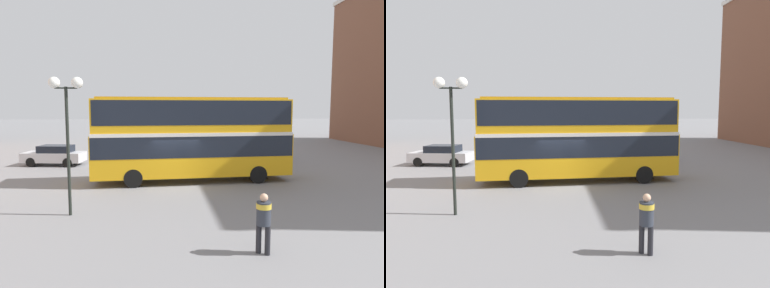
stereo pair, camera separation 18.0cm
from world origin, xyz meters
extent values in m
plane|color=slate|center=(0.00, 0.00, 0.00)|extent=(240.00, 240.00, 0.00)
cube|color=gold|center=(0.95, 1.05, 1.57)|extent=(11.16, 3.25, 2.30)
cube|color=gold|center=(0.95, 1.05, 3.68)|extent=(10.99, 3.16, 1.93)
cube|color=black|center=(0.95, 1.05, 2.09)|extent=(11.05, 3.27, 1.13)
cube|color=black|center=(0.95, 1.05, 3.91)|extent=(10.82, 3.18, 1.31)
cube|color=silver|center=(0.95, 1.05, 2.75)|extent=(11.05, 3.27, 0.20)
cube|color=#BE8611|center=(0.95, 1.05, 4.69)|extent=(10.48, 2.95, 0.10)
cylinder|color=black|center=(4.40, 2.41, 0.49)|extent=(1.00, 0.36, 0.98)
cylinder|color=black|center=(4.55, 0.16, 0.49)|extent=(1.00, 0.36, 0.98)
cylinder|color=black|center=(-2.42, 1.96, 0.49)|extent=(1.00, 0.36, 0.98)
cylinder|color=black|center=(-2.27, -0.30, 0.49)|extent=(1.00, 0.36, 0.98)
cylinder|color=#232328|center=(2.18, -9.04, 0.42)|extent=(0.16, 0.16, 0.85)
cylinder|color=#232328|center=(1.96, -8.88, 0.42)|extent=(0.16, 0.16, 0.85)
cylinder|color=#2D333D|center=(2.07, -8.96, 1.18)|extent=(0.57, 0.57, 0.67)
cylinder|color=gold|center=(2.07, -8.96, 1.40)|extent=(0.60, 0.60, 0.15)
sphere|color=#D8A884|center=(2.07, -8.96, 1.64)|extent=(0.23, 0.23, 0.23)
cube|color=maroon|center=(6.46, 8.69, 0.69)|extent=(4.40, 1.86, 0.85)
cube|color=black|center=(6.63, 8.69, 1.41)|extent=(2.31, 1.61, 0.59)
cylinder|color=black|center=(5.08, 7.98, 0.32)|extent=(0.64, 0.24, 0.63)
cylinder|color=black|center=(5.14, 9.50, 0.32)|extent=(0.64, 0.24, 0.63)
cylinder|color=black|center=(7.78, 7.88, 0.32)|extent=(0.64, 0.24, 0.63)
cylinder|color=black|center=(7.83, 9.41, 0.32)|extent=(0.64, 0.24, 0.63)
cube|color=silver|center=(-8.59, 7.44, 0.63)|extent=(4.49, 2.36, 0.68)
cube|color=black|center=(-8.42, 7.41, 1.22)|extent=(2.43, 1.90, 0.51)
cylinder|color=black|center=(-10.02, 6.83, 0.33)|extent=(0.69, 0.31, 0.67)
cylinder|color=black|center=(-9.80, 8.42, 0.33)|extent=(0.69, 0.31, 0.67)
cylinder|color=black|center=(-7.39, 6.46, 0.33)|extent=(0.69, 0.31, 0.67)
cylinder|color=black|center=(-7.17, 8.05, 0.33)|extent=(0.69, 0.31, 0.67)
cylinder|color=black|center=(-4.34, -4.79, 2.48)|extent=(0.12, 0.12, 4.95)
cylinder|color=black|center=(-4.34, -4.79, 4.90)|extent=(0.84, 0.06, 0.06)
sphere|color=white|center=(-4.76, -4.79, 5.10)|extent=(0.43, 0.43, 0.43)
sphere|color=white|center=(-3.92, -4.79, 5.10)|extent=(0.43, 0.43, 0.43)
camera|label=1|loc=(-0.81, -18.13, 4.13)|focal=32.00mm
camera|label=2|loc=(-0.63, -18.15, 4.13)|focal=32.00mm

